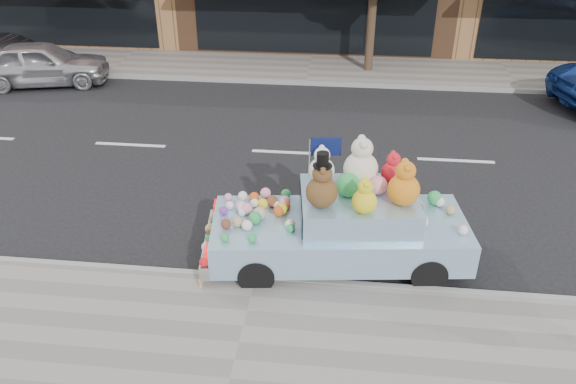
# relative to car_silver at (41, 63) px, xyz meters

# --- Properties ---
(ground) EXTENTS (120.00, 120.00, 0.00)m
(ground) POSITION_rel_car_silver_xyz_m (8.31, -4.12, -0.69)
(ground) COLOR black
(ground) RESTS_ON ground
(near_sidewalk) EXTENTS (60.00, 3.00, 0.12)m
(near_sidewalk) POSITION_rel_car_silver_xyz_m (8.31, -10.62, -0.63)
(near_sidewalk) COLOR gray
(near_sidewalk) RESTS_ON ground
(far_sidewalk) EXTENTS (60.00, 3.00, 0.12)m
(far_sidewalk) POSITION_rel_car_silver_xyz_m (8.31, 2.38, -0.63)
(far_sidewalk) COLOR gray
(far_sidewalk) RESTS_ON ground
(near_kerb) EXTENTS (60.00, 0.12, 0.13)m
(near_kerb) POSITION_rel_car_silver_xyz_m (8.31, -9.12, -0.63)
(near_kerb) COLOR gray
(near_kerb) RESTS_ON ground
(far_kerb) EXTENTS (60.00, 0.12, 0.13)m
(far_kerb) POSITION_rel_car_silver_xyz_m (8.31, 0.88, -0.63)
(far_kerb) COLOR gray
(far_kerb) RESTS_ON ground
(car_silver) EXTENTS (4.35, 2.56, 1.39)m
(car_silver) POSITION_rel_car_silver_xyz_m (0.00, 0.00, 0.00)
(car_silver) COLOR #B1B0B5
(car_silver) RESTS_ON ground
(car_dark) EXTENTS (4.19, 1.52, 1.37)m
(car_dark) POSITION_rel_car_silver_xyz_m (-1.25, 0.26, -0.01)
(car_dark) COLOR black
(car_dark) RESTS_ON ground
(art_car) EXTENTS (4.66, 2.27, 2.29)m
(art_car) POSITION_rel_car_silver_xyz_m (9.69, -8.35, 0.11)
(art_car) COLOR black
(art_car) RESTS_ON ground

